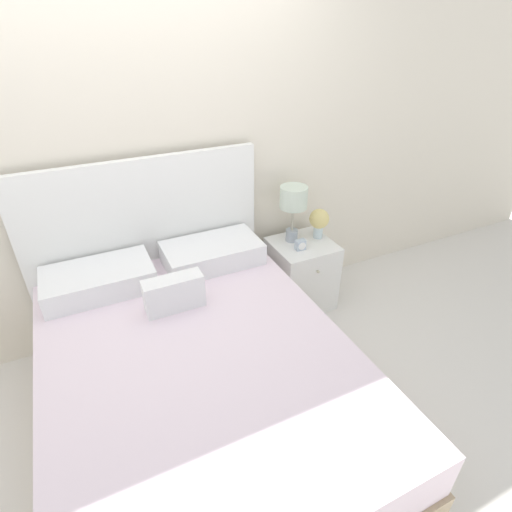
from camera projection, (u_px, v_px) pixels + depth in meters
The scene contains 7 objects.
ground_plane at pixel (161, 322), 3.01m from camera, with size 12.00×12.00×0.00m, color silver.
wall_back at pixel (132, 149), 2.39m from camera, with size 8.00×0.06×2.60m.
bed at pixel (196, 376), 2.15m from camera, with size 1.51×1.97×1.27m.
nightstand at pixel (301, 274), 3.09m from camera, with size 0.45×0.44×0.54m.
table_lamp at pixel (293, 202), 2.83m from camera, with size 0.20×0.20×0.43m.
flower_vase at pixel (319, 221), 2.96m from camera, with size 0.15×0.15×0.23m.
alarm_clock at pixel (300, 245), 2.86m from camera, with size 0.07×0.05×0.08m.
Camera 1 is at (-0.36, -2.40, 1.99)m, focal length 28.00 mm.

